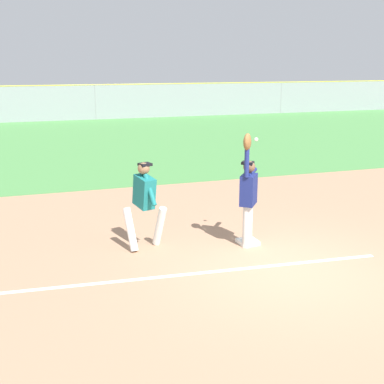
# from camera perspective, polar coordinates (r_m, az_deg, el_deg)

# --- Properties ---
(ground_plane) EXTENTS (78.66, 78.66, 0.00)m
(ground_plane) POSITION_cam_1_polar(r_m,az_deg,el_deg) (9.21, 10.63, -8.57)
(ground_plane) COLOR tan
(outfield_grass) EXTENTS (51.67, 18.07, 0.01)m
(outfield_grass) POSITION_cam_1_polar(r_m,az_deg,el_deg) (23.87, -7.83, 5.80)
(outfield_grass) COLOR #4C8C47
(outfield_grass) RESTS_ON ground_plane
(chalk_foul_line) EXTENTS (11.98, 0.96, 0.01)m
(chalk_foul_line) POSITION_cam_1_polar(r_m,az_deg,el_deg) (8.68, -16.32, -10.41)
(chalk_foul_line) COLOR white
(chalk_foul_line) RESTS_ON ground_plane
(first_base) EXTENTS (0.39, 0.39, 0.08)m
(first_base) POSITION_cam_1_polar(r_m,az_deg,el_deg) (10.32, 6.28, -5.59)
(first_base) COLOR white
(first_base) RESTS_ON ground_plane
(fielder) EXTENTS (0.63, 0.78, 2.28)m
(fielder) POSITION_cam_1_polar(r_m,az_deg,el_deg) (9.89, 6.35, 0.07)
(fielder) COLOR silver
(fielder) RESTS_ON ground_plane
(runner) EXTENTS (0.85, 0.83, 1.72)m
(runner) POSITION_cam_1_polar(r_m,az_deg,el_deg) (9.77, -5.37, -0.84)
(runner) COLOR white
(runner) RESTS_ON ground_plane
(baseball) EXTENTS (0.07, 0.07, 0.07)m
(baseball) POSITION_cam_1_polar(r_m,az_deg,el_deg) (9.91, 7.25, 5.90)
(baseball) COLOR white
(outfield_fence) EXTENTS (51.75, 0.08, 2.17)m
(outfield_fence) POSITION_cam_1_polar(r_m,az_deg,el_deg) (32.63, -10.83, 9.91)
(outfield_fence) COLOR #93999E
(outfield_fence) RESTS_ON ground_plane
(parked_car_blue) EXTENTS (4.56, 2.45, 1.25)m
(parked_car_blue) POSITION_cam_1_polar(r_m,az_deg,el_deg) (36.94, -16.18, 9.47)
(parked_car_blue) COLOR #23389E
(parked_car_blue) RESTS_ON ground_plane
(parked_car_green) EXTENTS (4.54, 2.39, 1.25)m
(parked_car_green) POSITION_cam_1_polar(r_m,az_deg,el_deg) (37.67, -6.96, 10.02)
(parked_car_green) COLOR #1E6B33
(parked_car_green) RESTS_ON ground_plane
(parked_car_tan) EXTENTS (4.44, 2.20, 1.25)m
(parked_car_tan) POSITION_cam_1_polar(r_m,az_deg,el_deg) (39.45, 1.89, 10.32)
(parked_car_tan) COLOR tan
(parked_car_tan) RESTS_ON ground_plane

